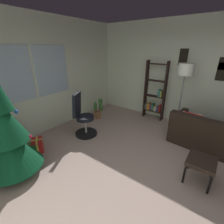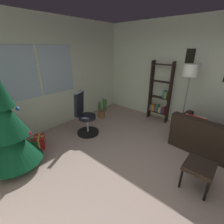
{
  "view_description": "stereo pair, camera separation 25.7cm",
  "coord_description": "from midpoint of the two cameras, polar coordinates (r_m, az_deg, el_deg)",
  "views": [
    {
      "loc": [
        -2.28,
        -0.78,
        2.13
      ],
      "look_at": [
        0.23,
        1.08,
        0.83
      ],
      "focal_mm": 25.15,
      "sensor_mm": 36.0,
      "label": 1
    },
    {
      "loc": [
        -2.12,
        -0.98,
        2.13
      ],
      "look_at": [
        0.23,
        1.08,
        0.83
      ],
      "focal_mm": 25.15,
      "sensor_mm": 36.0,
      "label": 2
    }
  ],
  "objects": [
    {
      "name": "potted_plant",
      "position": [
        5.06,
        -2.04,
        0.97
      ],
      "size": [
        0.35,
        0.36,
        0.67
      ],
      "color": "brown",
      "rests_on": "ground_plane"
    },
    {
      "name": "ground_plane",
      "position": [
        3.22,
        15.2,
        -21.02
      ],
      "size": [
        4.9,
        5.85,
        0.1
      ],
      "primitive_type": "cube",
      "color": "tan"
    },
    {
      "name": "office_chair",
      "position": [
        4.07,
        -8.06,
        -2.23
      ],
      "size": [
        0.57,
        0.6,
        1.12
      ],
      "color": "black",
      "rests_on": "ground_plane"
    },
    {
      "name": "floor_lamp",
      "position": [
        4.28,
        28.17,
        11.69
      ],
      "size": [
        0.37,
        0.37,
        1.77
      ],
      "color": "slate",
      "rests_on": "ground_plane"
    },
    {
      "name": "bookshelf",
      "position": [
        4.97,
        18.42,
        5.53
      ],
      "size": [
        0.18,
        0.64,
        1.78
      ],
      "color": "black",
      "rests_on": "ground_plane"
    },
    {
      "name": "wall_right_with_frames",
      "position": [
        4.83,
        30.93,
        11.21
      ],
      "size": [
        0.12,
        5.85,
        2.87
      ],
      "color": "silver",
      "rests_on": "ground_plane"
    },
    {
      "name": "footstool",
      "position": [
        3.02,
        31.4,
        -17.01
      ],
      "size": [
        0.48,
        0.43,
        0.42
      ],
      "color": "black",
      "rests_on": "ground_plane"
    },
    {
      "name": "gift_box_green",
      "position": [
        3.86,
        -26.07,
        -11.29
      ],
      "size": [
        0.33,
        0.29,
        0.25
      ],
      "color": "#1E722D",
      "rests_on": "ground_plane"
    },
    {
      "name": "holiday_tree",
      "position": [
        3.18,
        -31.69,
        -5.74
      ],
      "size": [
        0.93,
        0.93,
        2.38
      ],
      "color": "#4C331E",
      "rests_on": "ground_plane"
    },
    {
      "name": "gift_box_red",
      "position": [
        3.93,
        -23.08,
        -9.97
      ],
      "size": [
        0.33,
        0.37,
        0.28
      ],
      "color": "red",
      "rests_on": "ground_plane"
    },
    {
      "name": "wall_back_with_windows",
      "position": [
        4.48,
        -19.5,
        12.48
      ],
      "size": [
        4.9,
        0.12,
        2.87
      ],
      "color": "silver",
      "rests_on": "ground_plane"
    }
  ]
}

